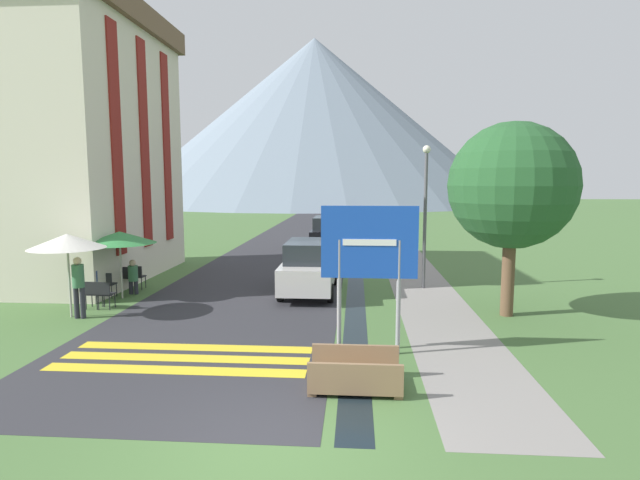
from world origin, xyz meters
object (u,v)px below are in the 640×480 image
object	(u,v)px
parked_car_far	(327,233)
cafe_chair_near_left	(105,293)
person_seated_near	(133,275)
streetlamp	(425,204)
road_sign	(369,255)
cafe_umbrella_middle_green	(120,237)
cafe_chair_near_right	(93,292)
hotel_building	(81,133)
tree_by_path	(512,186)
cafe_umbrella_front_white	(67,241)
cafe_chair_far_left	(126,276)
footbridge	(355,376)
person_standing_terrace	(78,283)
parked_car_near	(309,267)
cafe_chair_middle	(107,283)
cafe_chair_far_right	(138,275)
person_seated_far	(92,282)

from	to	relation	value
parked_car_far	cafe_chair_near_left	world-z (taller)	parked_car_far
person_seated_near	streetlamp	distance (m)	10.40
road_sign	cafe_umbrella_middle_green	bearing A→B (deg)	149.46
road_sign	cafe_chair_near_right	world-z (taller)	road_sign
hotel_building	tree_by_path	bearing A→B (deg)	-16.76
cafe_umbrella_front_white	person_seated_near	xyz separation A→B (m)	(0.51, 2.89, -1.51)
cafe_chair_far_left	tree_by_path	world-z (taller)	tree_by_path
footbridge	road_sign	bearing A→B (deg)	81.28
cafe_umbrella_front_white	person_standing_terrace	size ratio (longest dim) A/B	1.36
cafe_chair_near_left	cafe_chair_near_right	bearing A→B (deg)	-175.69
parked_car_near	cafe_chair_near_right	size ratio (longest dim) A/B	5.06
road_sign	streetlamp	bearing A→B (deg)	72.99
hotel_building	parked_car_far	bearing A→B (deg)	45.89
cafe_chair_middle	streetlamp	size ratio (longest dim) A/B	0.17
cafe_chair_far_right	road_sign	bearing A→B (deg)	-46.60
cafe_chair_near_left	road_sign	bearing A→B (deg)	-14.72
parked_car_near	cafe_umbrella_middle_green	xyz separation A→B (m)	(-6.06, -1.24, 1.11)
hotel_building	cafe_chair_far_right	distance (m)	6.19
person_standing_terrace	road_sign	bearing A→B (deg)	-15.96
cafe_chair_far_left	road_sign	bearing A→B (deg)	-62.88
person_standing_terrace	person_seated_near	size ratio (longest dim) A/B	1.46
cafe_chair_near_left	cafe_umbrella_middle_green	bearing A→B (deg)	104.49
person_seated_far	tree_by_path	xyz separation A→B (m)	(12.62, -0.56, 3.01)
hotel_building	parked_car_near	bearing A→B (deg)	-12.77
person_seated_near	road_sign	bearing A→B (deg)	-34.09
cafe_chair_middle	tree_by_path	world-z (taller)	tree_by_path
cafe_chair_near_right	person_seated_near	world-z (taller)	person_seated_near
cafe_chair_middle	parked_car_far	bearing A→B (deg)	66.06
cafe_chair_near_right	cafe_chair_middle	size ratio (longest dim) A/B	1.00
road_sign	tree_by_path	size ratio (longest dim) A/B	0.60
cafe_chair_near_left	person_seated_near	world-z (taller)	person_seated_near
cafe_chair_near_right	tree_by_path	bearing A→B (deg)	13.98
cafe_umbrella_front_white	cafe_chair_far_right	bearing A→B (deg)	84.80
person_seated_near	streetlamp	size ratio (longest dim) A/B	0.23
hotel_building	road_sign	bearing A→B (deg)	-36.20
cafe_umbrella_front_white	streetlamp	world-z (taller)	streetlamp
hotel_building	cafe_chair_near_left	xyz separation A→B (m)	(3.09, -4.68, -5.14)
parked_car_near	cafe_chair_far_left	distance (m)	6.48
cafe_umbrella_middle_green	tree_by_path	xyz separation A→B (m)	(11.98, -1.21, 1.68)
cafe_chair_near_right	cafe_umbrella_front_white	size ratio (longest dim) A/B	0.36
footbridge	person_standing_terrace	distance (m)	8.82
parked_car_far	cafe_chair_far_left	distance (m)	12.99
cafe_chair_near_right	cafe_umbrella_middle_green	distance (m)	2.05
cafe_chair_far_right	person_standing_terrace	bearing A→B (deg)	-99.58
road_sign	cafe_chair_near_left	world-z (taller)	road_sign
hotel_building	cafe_chair_near_left	distance (m)	7.61
parked_car_near	cafe_umbrella_middle_green	bearing A→B (deg)	-168.43
person_seated_far	cafe_chair_middle	bearing A→B (deg)	78.48
cafe_chair_near_left	person_seated_far	bearing A→B (deg)	144.69
cafe_chair_near_right	streetlamp	xyz separation A→B (m)	(10.34, 3.71, 2.50)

